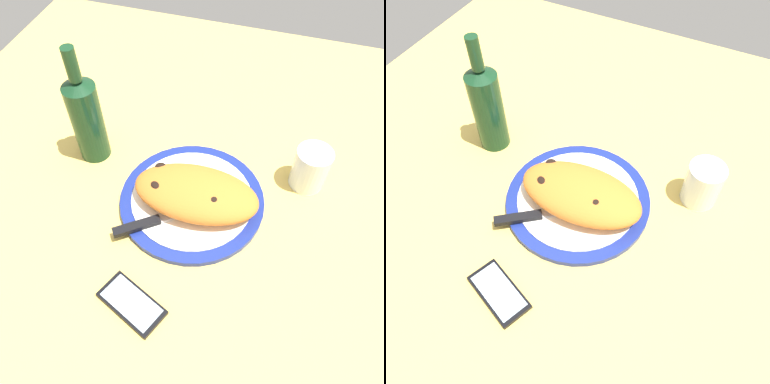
% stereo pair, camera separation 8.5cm
% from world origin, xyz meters
% --- Properties ---
extents(ground_plane, '(1.50, 1.50, 0.03)m').
position_xyz_m(ground_plane, '(0.00, 0.00, -0.01)').
color(ground_plane, '#DBB756').
extents(plate, '(0.32, 0.32, 0.02)m').
position_xyz_m(plate, '(0.00, 0.00, 0.01)').
color(plate, navy).
rests_on(plate, ground_plane).
extents(calzone, '(0.28, 0.16, 0.07)m').
position_xyz_m(calzone, '(-0.01, 0.01, 0.05)').
color(calzone, orange).
rests_on(calzone, plate).
extents(fork, '(0.17, 0.02, 0.00)m').
position_xyz_m(fork, '(-0.01, -0.07, 0.02)').
color(fork, silver).
rests_on(fork, plate).
extents(knife, '(0.19, 0.15, 0.01)m').
position_xyz_m(knife, '(0.07, 0.09, 0.02)').
color(knife, silver).
rests_on(knife, plate).
extents(smartphone, '(0.14, 0.11, 0.01)m').
position_xyz_m(smartphone, '(0.04, 0.26, 0.01)').
color(smartphone, black).
rests_on(smartphone, ground_plane).
extents(water_glass, '(0.08, 0.08, 0.10)m').
position_xyz_m(water_glass, '(-0.24, -0.13, 0.04)').
color(water_glass, silver).
rests_on(water_glass, ground_plane).
extents(wine_bottle, '(0.07, 0.07, 0.29)m').
position_xyz_m(wine_bottle, '(0.27, -0.08, 0.12)').
color(wine_bottle, '#14381E').
rests_on(wine_bottle, ground_plane).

